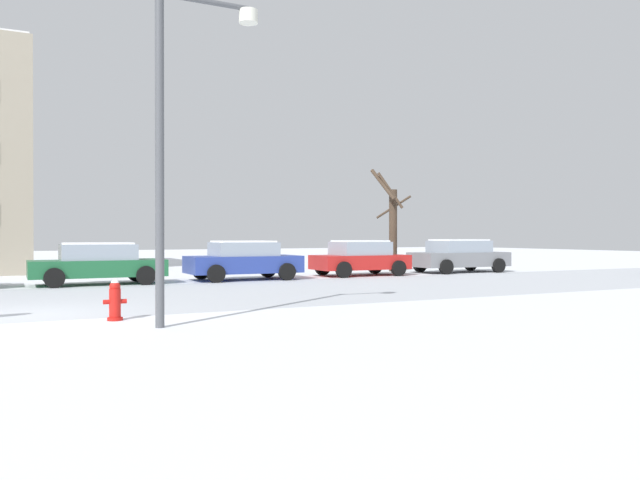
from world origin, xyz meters
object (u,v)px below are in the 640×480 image
object	(u,v)px
parked_car_blue	(244,260)
parked_car_red	(360,258)
street_lamp	(178,121)
parked_car_green	(98,263)
parked_car_gray	(459,256)
fire_hydrant	(115,300)

from	to	relation	value
parked_car_blue	parked_car_red	xyz separation A→B (m)	(5.16, 0.21, -0.01)
street_lamp	parked_car_green	world-z (taller)	street_lamp
parked_car_green	parked_car_blue	distance (m)	5.16
street_lamp	parked_car_green	size ratio (longest dim) A/B	1.41
parked_car_blue	parked_car_red	bearing A→B (deg)	2.37
street_lamp	parked_car_gray	xyz separation A→B (m)	(15.47, 11.13, -2.99)
fire_hydrant	street_lamp	bearing A→B (deg)	-56.19
parked_car_red	street_lamp	bearing A→B (deg)	-132.87
parked_car_red	parked_car_gray	size ratio (longest dim) A/B	0.88
fire_hydrant	parked_car_blue	distance (m)	11.30
parked_car_green	fire_hydrant	bearing A→B (deg)	-95.33
parked_car_green	parked_car_gray	xyz separation A→B (m)	(15.48, 0.19, 0.03)
parked_car_blue	street_lamp	bearing A→B (deg)	-115.30
fire_hydrant	parked_car_green	size ratio (longest dim) A/B	0.18
parked_car_red	parked_car_gray	bearing A→B (deg)	0.25
fire_hydrant	street_lamp	distance (m)	3.72
parked_car_blue	parked_car_gray	bearing A→B (deg)	1.31
parked_car_blue	parked_car_red	size ratio (longest dim) A/B	1.06
parked_car_blue	parked_car_red	world-z (taller)	parked_car_blue
parked_car_green	parked_car_red	world-z (taller)	parked_car_red
street_lamp	parked_car_gray	size ratio (longest dim) A/B	1.37
parked_car_green	parked_car_gray	size ratio (longest dim) A/B	0.98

